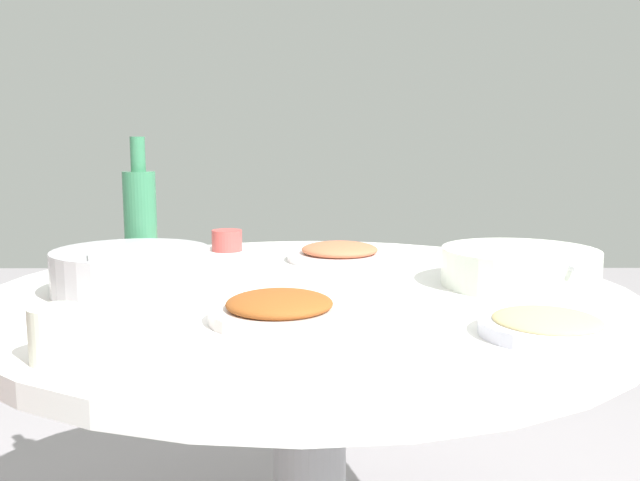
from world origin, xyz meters
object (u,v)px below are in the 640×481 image
rice_bowl (132,270)px  dish_noodles (547,325)px  soup_bowl (519,268)px  green_bottle (140,216)px  dish_stirfry (279,309)px  round_dining_table (309,361)px  tea_cup_near (55,335)px  tea_cup_far (227,240)px  dish_tofu_braise (340,253)px

rice_bowl → dish_noodles: 0.72m
soup_bowl → dish_noodles: bearing=169.9°
green_bottle → dish_stirfry: bearing=-143.1°
rice_bowl → round_dining_table: bearing=-81.8°
dish_stirfry → tea_cup_near: tea_cup_near is taller
dish_stirfry → dish_noodles: bearing=-101.9°
dish_noodles → green_bottle: 0.88m
dish_stirfry → tea_cup_far: bearing=14.4°
tea_cup_near → tea_cup_far: bearing=-6.6°
tea_cup_near → tea_cup_far: (0.86, -0.10, -0.01)m
soup_bowl → tea_cup_near: size_ratio=4.43×
soup_bowl → dish_stirfry: (-0.26, 0.45, -0.01)m
dish_noodles → green_bottle: size_ratio=0.68×
green_bottle → soup_bowl: bearing=-102.9°
dish_tofu_braise → tea_cup_far: 0.31m
tea_cup_far → round_dining_table: bearing=-153.7°
dish_tofu_braise → tea_cup_far: bearing=64.2°
soup_bowl → green_bottle: size_ratio=1.10×
dish_noodles → dish_tofu_braise: bearing=24.3°
round_dining_table → tea_cup_far: (0.43, 0.21, 0.17)m
soup_bowl → tea_cup_far: size_ratio=4.12×
green_bottle → tea_cup_near: green_bottle is taller
dish_stirfry → rice_bowl: bearing=56.0°
soup_bowl → dish_noodles: 0.34m
dish_tofu_braise → dish_noodles: dish_tofu_braise is taller
dish_stirfry → green_bottle: (0.43, 0.33, 0.10)m
round_dining_table → rice_bowl: bearing=98.2°
soup_bowl → tea_cup_near: bearing=122.2°
round_dining_table → soup_bowl: 0.44m
dish_stirfry → dish_noodles: dish_stirfry is taller
rice_bowl → dish_tofu_braise: rice_bowl is taller
soup_bowl → tea_cup_near: (-0.45, 0.72, 0.00)m
dish_tofu_braise → tea_cup_near: 0.82m
tea_cup_far → dish_tofu_braise: bearing=-115.8°
soup_bowl → dish_noodles: soup_bowl is taller
rice_bowl → tea_cup_near: 0.38m
green_bottle → rice_bowl: bearing=-169.3°
green_bottle → tea_cup_near: (-0.63, -0.06, -0.08)m
dish_noodles → dish_stirfry: bearing=78.1°
rice_bowl → dish_stirfry: bearing=-124.0°
soup_bowl → green_bottle: bearing=77.1°
dish_tofu_braise → dish_stirfry: bearing=168.3°
dish_stirfry → tea_cup_near: bearing=125.9°
soup_bowl → green_bottle: (0.18, 0.77, 0.08)m
round_dining_table → tea_cup_near: (-0.43, 0.31, 0.18)m
dish_stirfry → dish_tofu_braise: 0.54m
rice_bowl → dish_stirfry: 0.34m
dish_tofu_braise → green_bottle: (-0.10, 0.44, 0.10)m
dish_stirfry → dish_noodles: 0.40m
dish_stirfry → green_bottle: green_bottle is taller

